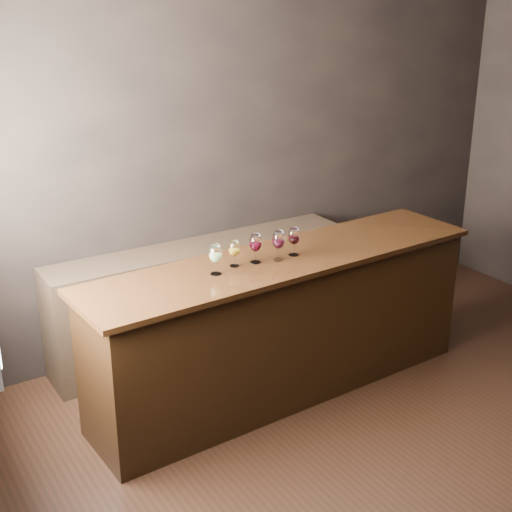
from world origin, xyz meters
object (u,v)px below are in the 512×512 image
bar_counter (284,328)px  back_bar_shelf (202,297)px  glass_amber (234,249)px  glass_white (215,254)px  glass_red_c (294,237)px  glass_red_b (279,240)px  glass_red_a (255,243)px

bar_counter → back_bar_shelf: bearing=99.4°
back_bar_shelf → glass_amber: 1.10m
glass_white → glass_red_c: (0.61, 0.02, -0.00)m
glass_amber → glass_red_c: (0.44, -0.04, 0.01)m
glass_red_b → glass_red_c: (0.14, 0.02, -0.01)m
glass_amber → glass_red_a: (0.15, -0.02, 0.02)m
back_bar_shelf → glass_white: glass_white is taller
glass_red_c → glass_red_a: bearing=176.0°
glass_red_a → back_bar_shelf: bearing=87.4°
glass_red_c → glass_white: bearing=-178.2°
glass_amber → glass_white: bearing=-161.2°
back_bar_shelf → bar_counter: bearing=-77.9°
bar_counter → glass_amber: size_ratio=16.27×
back_bar_shelf → glass_red_b: 1.15m
back_bar_shelf → glass_red_c: 1.16m
glass_red_c → bar_counter: bearing=173.5°
back_bar_shelf → glass_red_b: (0.11, -0.89, 0.72)m
glass_amber → glass_red_c: glass_red_c is taller
glass_red_c → glass_amber: bearing=174.9°
glass_amber → glass_red_a: bearing=-7.0°
back_bar_shelf → glass_amber: bearing=-102.7°
glass_red_a → glass_red_b: bearing=-14.9°
glass_red_a → glass_amber: bearing=173.0°
back_bar_shelf → glass_red_a: size_ratio=12.34×
bar_counter → glass_red_a: glass_red_a is taller
glass_red_c → back_bar_shelf: bearing=106.0°
bar_counter → glass_white: (-0.54, -0.03, 0.66)m
glass_amber → glass_red_c: size_ratio=0.89×
glass_red_b → glass_white: bearing=179.9°
bar_counter → glass_red_b: 0.67m
glass_red_a → glass_red_b: size_ratio=0.97×
glass_white → glass_red_b: glass_red_b is taller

